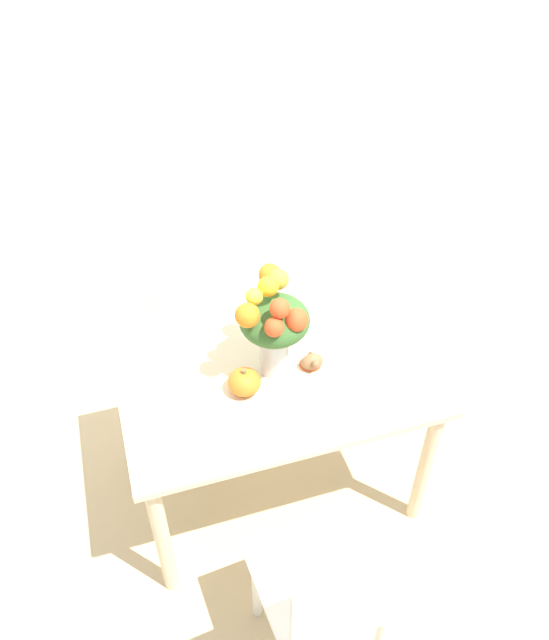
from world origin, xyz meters
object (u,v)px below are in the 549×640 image
Objects in this scene: flower_vase at (274,323)px; dining_chair_near_window at (208,312)px; dining_chair_far_side at (329,597)px; turkey_figurine at (311,359)px; pumpkin at (244,382)px.

dining_chair_near_window is (-0.12, 0.74, -0.52)m from flower_vase.
flower_vase is 0.91m from dining_chair_near_window.
turkey_figurine is at bearing -109.71° from dining_chair_far_side.
flower_vase is 3.75× the size of turkey_figurine.
turkey_figurine is at bearing 10.44° from pumpkin.
dining_chair_near_window is at bearing 88.56° from pumpkin.
flower_vase reaches higher than pumpkin.
flower_vase is 3.56× the size of pumpkin.
turkey_figurine is 0.86m from dining_chair_near_window.
turkey_figurine is 0.13× the size of dining_chair_far_side.
dining_chair_near_window is at bearing 99.33° from flower_vase.
turkey_figurine is at bearing -8.65° from flower_vase.
flower_vase is at bearing -80.02° from dining_chair_near_window.
dining_chair_near_window reaches higher than turkey_figurine.
flower_vase is at bearing 28.15° from pumpkin.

